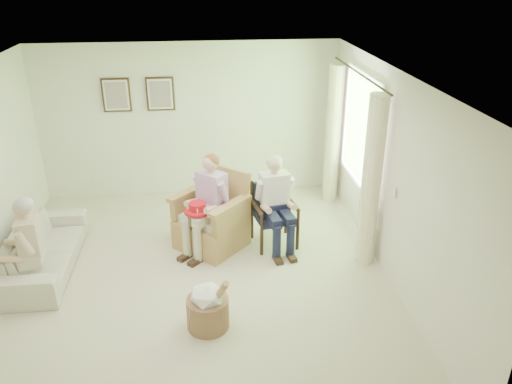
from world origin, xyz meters
TOP-DOWN VIEW (x-y plane):
  - floor at (0.00, 0.00)m, footprint 5.50×5.50m
  - back_wall at (0.00, 2.75)m, footprint 5.00×0.04m
  - front_wall at (0.00, -2.75)m, footprint 5.00×0.04m
  - right_wall at (2.50, 0.00)m, footprint 0.04×5.50m
  - ceiling at (0.00, 0.00)m, footprint 5.00×5.50m
  - window at (2.46, 1.20)m, footprint 0.13×2.50m
  - curtain_left at (2.33, 0.22)m, footprint 0.34×0.34m
  - curtain_right at (2.33, 2.18)m, footprint 0.34×0.34m
  - framed_print_left at (-1.15, 2.71)m, footprint 0.45×0.05m
  - framed_print_right at (-0.45, 2.71)m, footprint 0.45×0.05m
  - wicker_armchair at (0.27, 0.85)m, footprint 0.86×0.85m
  - wood_armchair at (1.17, 0.86)m, footprint 0.58×0.54m
  - sofa at (-1.95, 0.48)m, footprint 1.92×0.75m
  - person_wicker at (0.27, 0.71)m, footprint 0.40×0.62m
  - person_dark at (1.17, 0.71)m, footprint 0.40×0.62m
  - person_sofa at (-1.95, -0.04)m, footprint 0.42×0.62m
  - red_hat at (0.09, 0.58)m, footprint 0.35×0.35m
  - hatbox at (0.17, -0.94)m, footprint 0.62×0.62m

SIDE VIEW (x-z plane):
  - floor at x=0.00m, z-range 0.00..0.00m
  - hatbox at x=0.17m, z-range -0.08..0.62m
  - sofa at x=-1.95m, z-range 0.00..0.56m
  - wicker_armchair at x=0.27m, z-range -0.20..0.90m
  - wood_armchair at x=1.17m, z-range 0.04..0.93m
  - person_sofa at x=-1.95m, z-range 0.08..1.31m
  - red_hat at x=0.09m, z-range 0.66..0.80m
  - person_dark at x=1.17m, z-range 0.11..1.43m
  - person_wicker at x=0.27m, z-range 0.12..1.50m
  - curtain_left at x=2.33m, z-range 0.00..2.30m
  - curtain_right at x=2.33m, z-range 0.00..2.30m
  - back_wall at x=0.00m, z-range 0.00..2.60m
  - front_wall at x=0.00m, z-range 0.00..2.60m
  - right_wall at x=2.50m, z-range 0.00..2.60m
  - window at x=2.46m, z-range 0.77..2.40m
  - framed_print_left at x=-1.15m, z-range 1.51..2.06m
  - framed_print_right at x=-0.45m, z-range 1.51..2.06m
  - ceiling at x=0.00m, z-range 2.59..2.61m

